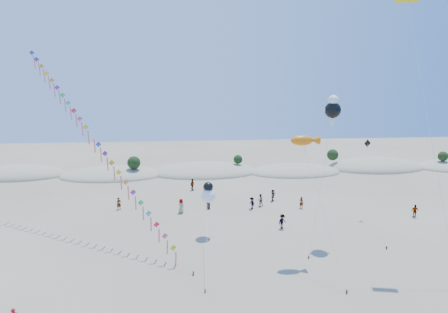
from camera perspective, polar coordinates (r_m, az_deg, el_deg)
dune_ridge at (r=66.55m, az=-2.06°, el=-2.37°), size 145.30×11.49×5.57m
kite_train at (r=41.19m, az=-19.33°, el=2.69°), size 19.27×19.33×20.12m
fish_kite at (r=34.32m, az=12.28°, el=2.37°), size 3.03×7.45×11.46m
cartoon_kite_low at (r=39.48m, az=-2.42°, el=-5.68°), size 1.71×11.93×5.84m
cartoon_kite_high at (r=38.93m, az=16.25°, el=7.06°), size 4.47×5.76×14.84m
parafoil_kite at (r=37.77m, az=26.30°, el=19.77°), size 3.18×7.98×23.50m
dark_kite at (r=45.69m, az=21.65°, el=-1.83°), size 2.67×10.08×9.29m
beachgoers at (r=48.51m, az=4.16°, el=-6.97°), size 36.82×16.56×1.81m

